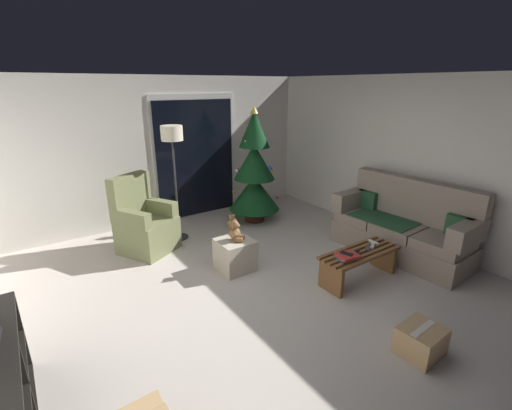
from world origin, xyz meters
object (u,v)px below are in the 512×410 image
Objects in this scene: remote_white at (373,242)px; remote_black at (355,252)px; remote_graphite at (367,248)px; floor_lamp at (173,145)px; book_stack at (347,256)px; teddy_bear_honey_by_tree at (232,223)px; remote_silver at (373,246)px; cardboard_box_taped_mid_floor at (421,341)px; cell_phone at (347,254)px; ottoman at (235,255)px; teddy_bear_chestnut at (235,232)px; coffee_table at (359,261)px; armchair at (144,225)px; couch at (403,228)px; christmas_tree at (254,173)px.

remote_black is at bearing -164.65° from remote_white.
remote_white is (0.43, 0.06, 0.00)m from remote_black.
floor_lamp is (-1.46, 2.51, 1.10)m from remote_graphite.
teddy_bear_honey_by_tree is (-0.16, 2.37, -0.31)m from book_stack.
remote_silver reaches higher than cardboard_box_taped_mid_floor.
remote_white is 0.65m from cell_phone.
ottoman is 1.54× the size of teddy_bear_honey_by_tree.
remote_white is 0.55× the size of teddy_bear_chestnut.
ottoman is 1.54× the size of teddy_bear_chestnut.
remote_graphite reaches higher than teddy_bear_honey_by_tree.
coffee_table is 7.64× the size of cell_phone.
ottoman is at bearing -119.29° from teddy_bear_honey_by_tree.
armchair reaches higher than teddy_bear_honey_by_tree.
ottoman is at bearing 156.77° from couch.
teddy_bear_chestnut reaches higher than remote_silver.
ottoman reaches higher than remote_silver.
coffee_table is (-1.11, -0.15, -0.14)m from couch.
teddy_bear_chestnut is at bearing 156.87° from couch.
book_stack is (-0.42, -0.04, 0.02)m from remote_graphite.
couch is 3.57m from floor_lamp.
couch is at bearing -23.13° from teddy_bear_chestnut.
remote_white is 0.14× the size of armchair.
christmas_tree is (0.10, 2.46, 0.63)m from coffee_table.
book_stack is at bearing -98.93° from christmas_tree.
christmas_tree is at bearing 47.52° from ottoman.
remote_silver is at bearing -47.84° from armchair.
cell_phone is (-0.42, -0.03, 0.06)m from remote_graphite.
armchair reaches higher than cell_phone.
christmas_tree is at bearing 79.76° from cardboard_box_taped_mid_floor.
armchair is at bearing -177.59° from christmas_tree.
ottoman is at bearing 103.92° from cardboard_box_taped_mid_floor.
book_stack is at bearing -171.81° from couch.
teddy_bear_chestnut is at bearing -118.86° from teddy_bear_honey_by_tree.
floor_lamp is at bearing 136.24° from couch.
floor_lamp is (-1.34, 2.50, 1.24)m from coffee_table.
remote_white is 0.09× the size of floor_lamp.
ottoman is (-0.84, 1.16, -0.25)m from cell_phone.
coffee_table reaches higher than cardboard_box_taped_mid_floor.
coffee_table is at bearing 9.14° from book_stack.
floor_lamp is at bearing -166.12° from remote_black.
cardboard_box_taped_mid_floor is at bearing 117.96° from remote_silver.
book_stack reaches higher than remote_graphite.
floor_lamp is at bearing 112.34° from book_stack.
coffee_table is 0.17m from remote_black.
remote_white is 1.80m from teddy_bear_chestnut.
remote_black is 2.36m from teddy_bear_honey_by_tree.
remote_graphite is at bearing -170.53° from couch.
teddy_bear_chestnut is (0.22, -1.39, -0.96)m from floor_lamp.
teddy_bear_honey_by_tree is at bearing 176.21° from remote_black.
floor_lamp is 1.91m from ottoman.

